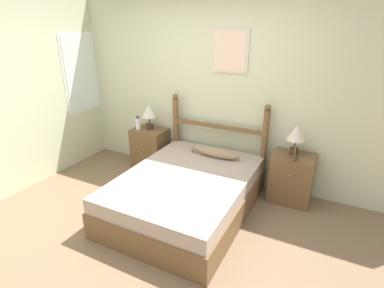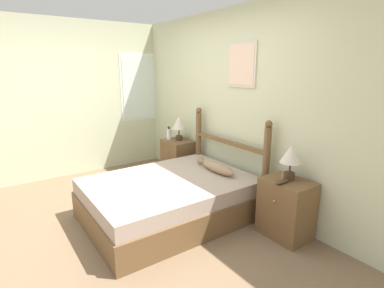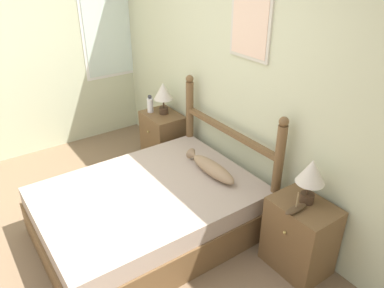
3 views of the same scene
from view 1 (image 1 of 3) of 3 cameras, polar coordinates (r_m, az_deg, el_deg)
ground_plane at (r=3.44m, az=-9.00°, el=-17.12°), size 16.00×16.00×0.00m
wall_back at (r=4.28m, az=3.73°, el=10.07°), size 6.40×0.08×2.55m
bed at (r=3.69m, az=-1.03°, el=-9.31°), size 1.43×1.95×0.49m
headboard at (r=4.27m, az=4.81°, el=1.21°), size 1.43×0.09×1.21m
nightstand_left at (r=4.79m, az=-7.97°, el=-0.81°), size 0.51×0.41×0.64m
nightstand_right at (r=4.05m, az=18.42°, el=-6.20°), size 0.51×0.41×0.64m
table_lamp_left at (r=4.62m, az=-8.21°, el=6.02°), size 0.23×0.23×0.38m
table_lamp_right at (r=3.86m, az=19.23°, el=1.79°), size 0.23×0.23×0.38m
bottle at (r=4.66m, az=-10.25°, el=3.92°), size 0.07×0.07×0.22m
model_boat at (r=3.80m, az=18.84°, el=-2.47°), size 0.07×0.22×0.17m
fish_pillow at (r=4.02m, az=4.62°, el=-1.66°), size 0.67×0.16×0.13m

